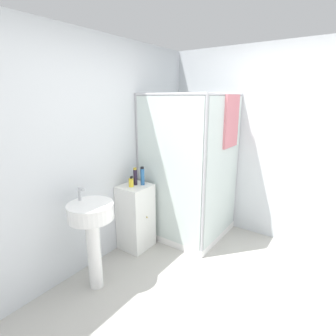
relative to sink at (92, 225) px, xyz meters
name	(u,v)px	position (x,y,z in m)	size (l,w,h in m)	color
ground_plane	(235,325)	(0.35, -1.33, -0.68)	(12.00, 12.00, 0.00)	#B2AFA8
wall_back	(92,155)	(0.35, 0.37, 0.57)	(6.40, 0.06, 2.50)	silver
wall_right	(293,148)	(2.05, -1.33, 0.57)	(0.06, 6.40, 2.50)	silver
shower_enclosure	(192,201)	(1.47, -0.25, -0.19)	(1.00, 1.03, 1.91)	white
vanity_cabinet	(136,217)	(0.79, 0.16, -0.27)	(0.37, 0.36, 0.82)	white
sink	(92,225)	(0.00, 0.00, 0.00)	(0.43, 0.43, 1.03)	white
soap_dispenser	(131,182)	(0.74, 0.17, 0.20)	(0.06, 0.06, 0.13)	yellow
shampoo_bottle_tall_black	(135,177)	(0.82, 0.17, 0.25)	(0.05, 0.05, 0.22)	#281E33
shampoo_bottle_blue	(142,176)	(0.87, 0.10, 0.26)	(0.05, 0.05, 0.23)	#2D66A3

